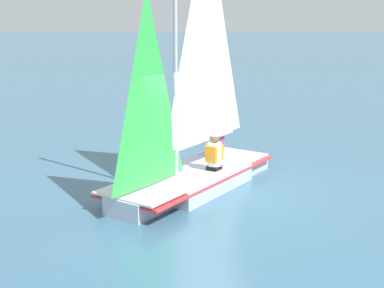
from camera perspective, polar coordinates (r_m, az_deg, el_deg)
The scene contains 4 objects.
ground_plane at distance 11.42m, azimuth 0.00°, elevation -4.69°, with size 260.00×260.00×0.00m, color #38607A.
sailboat_main at distance 11.20m, azimuth 0.02°, elevation -0.55°, with size 3.97×4.46×5.80m.
sailor_helm at distance 11.39m, azimuth 2.39°, elevation -1.43°, with size 0.42×0.43×1.16m.
sailor_crew at distance 12.42m, azimuth 2.55°, elevation -0.25°, with size 0.42×0.43×1.16m.
Camera 1 is at (0.75, 10.84, 3.52)m, focal length 50.00 mm.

